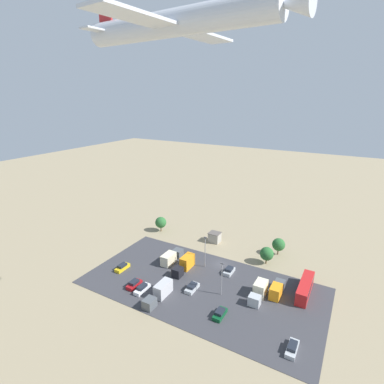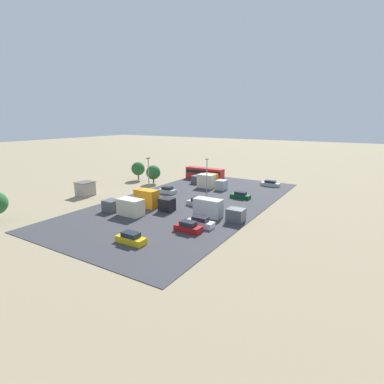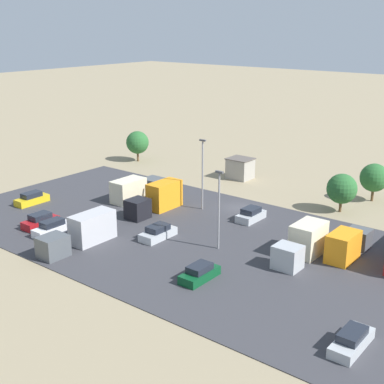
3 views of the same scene
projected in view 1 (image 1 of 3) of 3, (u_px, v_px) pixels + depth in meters
The scene contains 22 objects.
ground_plane at pixel (221, 264), 84.62m from camera, with size 400.00×400.00×0.00m, color gray.
parking_lot_surface at pixel (202, 286), 75.07m from camera, with size 58.95×30.28×0.08m.
shed_building at pixel (215, 237), 97.45m from camera, with size 3.72×3.33×3.21m.
bus at pixel (305, 287), 71.39m from camera, with size 2.54×11.41×3.30m.
parked_car_0 at pixel (142, 289), 72.67m from camera, with size 1.71×4.68×1.63m.
parked_car_1 at pixel (122, 267), 81.89m from camera, with size 1.75×4.50×1.56m.
parked_car_2 at pixel (192, 288), 73.18m from camera, with size 1.96×4.46×1.53m.
parked_car_3 at pixel (220, 314), 64.40m from camera, with size 1.85×4.29×1.48m.
parked_car_4 at pixel (229, 271), 80.17m from camera, with size 1.97×4.07×1.59m.
parked_car_5 at pixel (292, 348), 55.58m from camera, with size 1.78×4.77×1.47m.
parked_car_6 at pixel (134, 284), 74.44m from camera, with size 1.90×4.26×1.64m.
parked_truck_0 at pixel (185, 265), 81.41m from camera, with size 2.33×8.60×3.49m.
parked_truck_1 at pixel (171, 257), 85.60m from camera, with size 2.57×8.52×3.02m.
parked_truck_2 at pixel (259, 292), 70.16m from camera, with size 2.59×7.50×3.39m.
parked_truck_3 at pixel (159, 293), 69.89m from camera, with size 2.35×9.28×3.22m.
parked_truck_4 at pixel (277, 290), 71.25m from camera, with size 2.35×7.08×2.95m.
tree_near_shed at pixel (161, 222), 104.62m from camera, with size 3.90×3.90×5.29m.
tree_apron_mid at pixel (267, 254), 84.26m from camera, with size 3.83×3.83×4.98m.
tree_apron_far at pixel (279, 245), 89.06m from camera, with size 3.80×3.80×5.18m.
light_pole_lot_centre at pixel (222, 277), 70.22m from camera, with size 0.90×0.28×8.56m.
light_pole_lot_edge at pixel (205, 251), 81.83m from camera, with size 0.90×0.28×9.14m.
airplane at pixel (180, 22), 37.30m from camera, with size 31.45×25.88×7.58m.
Camera 1 is at (-29.74, 68.69, 45.22)m, focal length 28.00 mm.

